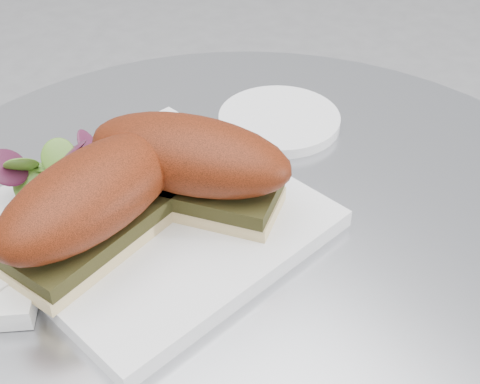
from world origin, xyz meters
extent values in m
cylinder|color=#B4B6BB|center=(0.00, 0.00, 0.72)|extent=(0.70, 0.70, 0.02)
cube|color=white|center=(-0.06, 0.06, 0.74)|extent=(0.28, 0.28, 0.02)
cube|color=#FAD79C|center=(-0.11, 0.05, 0.75)|extent=(0.17, 0.11, 0.01)
cube|color=black|center=(-0.11, 0.05, 0.77)|extent=(0.16, 0.11, 0.01)
ellipsoid|color=#5F1B09|center=(-0.11, 0.05, 0.80)|extent=(0.19, 0.13, 0.06)
cube|color=#FAD79C|center=(-0.02, 0.05, 0.75)|extent=(0.14, 0.16, 0.01)
cube|color=black|center=(-0.02, 0.05, 0.77)|extent=(0.14, 0.16, 0.01)
ellipsoid|color=#5F1B09|center=(-0.02, 0.05, 0.80)|extent=(0.17, 0.19, 0.06)
cylinder|color=white|center=(0.13, 0.12, 0.74)|extent=(0.13, 0.13, 0.01)
camera|label=1|loc=(-0.25, -0.34, 1.12)|focal=50.00mm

